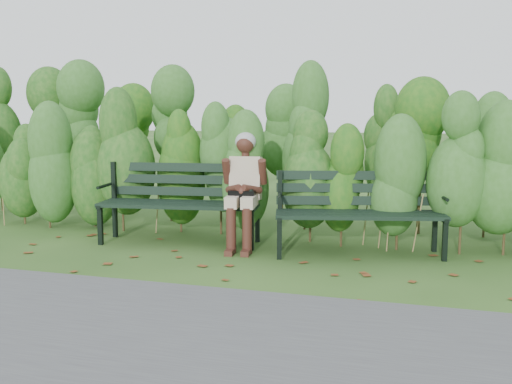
# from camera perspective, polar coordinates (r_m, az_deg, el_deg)

# --- Properties ---
(ground) EXTENTS (80.00, 80.00, 0.00)m
(ground) POSITION_cam_1_polar(r_m,az_deg,el_deg) (6.55, -0.88, -6.91)
(ground) COLOR #254918
(footpath) EXTENTS (60.00, 2.50, 0.01)m
(footpath) POSITION_cam_1_polar(r_m,az_deg,el_deg) (4.60, -9.32, -13.44)
(footpath) COLOR #474749
(footpath) RESTS_ON ground
(hedge_band) EXTENTS (11.04, 1.67, 2.42)m
(hedge_band) POSITION_cam_1_polar(r_m,az_deg,el_deg) (8.14, 3.03, 4.92)
(hedge_band) COLOR #47381E
(hedge_band) RESTS_ON ground
(leaf_litter) EXTENTS (5.86, 2.24, 0.01)m
(leaf_litter) POSITION_cam_1_polar(r_m,az_deg,el_deg) (6.28, 3.43, -7.54)
(leaf_litter) COLOR brown
(leaf_litter) RESTS_ON ground
(bench_left) EXTENTS (2.06, 0.91, 1.00)m
(bench_left) POSITION_cam_1_polar(r_m,az_deg,el_deg) (7.63, -7.10, -0.38)
(bench_left) COLOR black
(bench_left) RESTS_ON ground
(bench_right) EXTENTS (2.01, 1.06, 0.96)m
(bench_right) POSITION_cam_1_polar(r_m,az_deg,el_deg) (7.04, 9.75, -1.29)
(bench_right) COLOR black
(bench_right) RESTS_ON ground
(seated_woman) EXTENTS (0.56, 0.82, 1.40)m
(seated_woman) POSITION_cam_1_polar(r_m,az_deg,el_deg) (7.22, -1.18, 0.89)
(seated_woman) COLOR beige
(seated_woman) RESTS_ON ground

